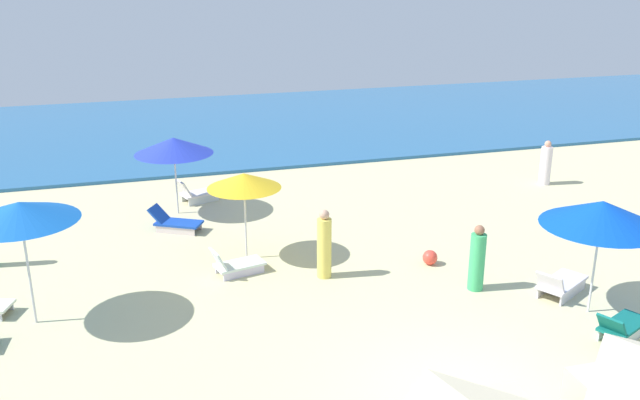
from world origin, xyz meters
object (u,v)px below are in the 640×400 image
at_px(umbrella_2, 174,146).
at_px(lounge_chair_3_0, 560,284).
at_px(lounge_chair_3_1, 622,326).
at_px(beachgoer_1, 546,164).
at_px(umbrella_3, 602,213).
at_px(lounge_chair_2_0, 175,222).
at_px(beachgoer_3, 477,260).
at_px(beachgoer_0, 324,246).
at_px(umbrella_0, 244,181).
at_px(umbrella_1, 20,212).
at_px(beach_ball_0, 430,257).
at_px(lounge_chair_2_1, 197,193).
at_px(lounge_chair_0_0, 235,264).

height_order(umbrella_2, lounge_chair_3_0, umbrella_2).
height_order(lounge_chair_3_0, lounge_chair_3_1, lounge_chair_3_0).
bearing_deg(beachgoer_1, umbrella_3, -64.13).
bearing_deg(umbrella_2, umbrella_3, -48.30).
xyz_separation_m(lounge_chair_2_0, beachgoer_3, (6.35, -5.75, 0.48)).
bearing_deg(beachgoer_3, beachgoer_0, 124.51).
bearing_deg(lounge_chair_3_0, beachgoer_3, 34.64).
distance_m(umbrella_2, beachgoer_1, 12.50).
height_order(umbrella_0, umbrella_1, umbrella_1).
relative_size(beachgoer_1, beach_ball_0, 4.09).
distance_m(umbrella_0, beachgoer_1, 11.61).
xyz_separation_m(lounge_chair_2_1, beachgoer_3, (5.45, -8.13, 0.45)).
xyz_separation_m(lounge_chair_2_0, umbrella_3, (8.17, -7.45, 2.01)).
bearing_deg(beach_ball_0, umbrella_3, -55.71).
distance_m(lounge_chair_3_0, beachgoer_1, 8.75).
height_order(umbrella_1, lounge_chair_3_0, umbrella_1).
height_order(lounge_chair_2_0, beach_ball_0, lounge_chair_2_0).
bearing_deg(beach_ball_0, lounge_chair_3_1, -64.23).
relative_size(beachgoer_1, beachgoer_3, 0.97).
bearing_deg(umbrella_1, lounge_chair_2_0, 53.85).
height_order(umbrella_1, beachgoer_0, umbrella_1).
xyz_separation_m(lounge_chair_2_1, lounge_chair_3_0, (7.15, -8.95, -0.01)).
bearing_deg(umbrella_1, beach_ball_0, 2.17).
xyz_separation_m(lounge_chair_3_0, beach_ball_0, (-2.11, 2.39, -0.09)).
xyz_separation_m(umbrella_1, lounge_chair_3_1, (11.38, -4.06, -2.22)).
height_order(beachgoer_3, beach_ball_0, beachgoer_3).
height_order(umbrella_2, beach_ball_0, umbrella_2).
height_order(umbrella_0, lounge_chair_2_1, umbrella_0).
xyz_separation_m(umbrella_2, lounge_chair_2_1, (0.68, 0.91, -1.83)).
bearing_deg(lounge_chair_3_1, beachgoer_1, -50.42).
height_order(lounge_chair_2_1, umbrella_3, umbrella_3).
bearing_deg(beachgoer_3, umbrella_0, 117.44).
bearing_deg(lounge_chair_2_0, beachgoer_0, -112.80).
xyz_separation_m(umbrella_2, beach_ball_0, (5.72, -5.65, -1.93)).
bearing_deg(umbrella_2, beach_ball_0, -44.67).
bearing_deg(umbrella_3, umbrella_0, 142.90).
bearing_deg(umbrella_2, beachgoer_1, -2.80).
relative_size(umbrella_0, lounge_chair_3_0, 1.45).
bearing_deg(lounge_chair_3_0, umbrella_1, 50.35).
distance_m(lounge_chair_0_0, beachgoer_1, 12.23).
height_order(lounge_chair_2_0, lounge_chair_2_1, lounge_chair_2_1).
bearing_deg(lounge_chair_3_0, umbrella_3, 158.64).
bearing_deg(beachgoer_0, beachgoer_3, -24.36).
bearing_deg(umbrella_2, lounge_chair_3_0, -45.80).
distance_m(lounge_chair_3_1, beach_ball_0, 4.90).
height_order(umbrella_1, umbrella_2, umbrella_1).
bearing_deg(lounge_chair_2_1, beach_ball_0, -160.89).
bearing_deg(lounge_chair_2_0, beachgoer_3, -102.76).
xyz_separation_m(lounge_chair_2_1, umbrella_3, (7.27, -9.83, 1.98)).
xyz_separation_m(umbrella_0, lounge_chair_0_0, (-0.44, -0.86, -1.84)).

